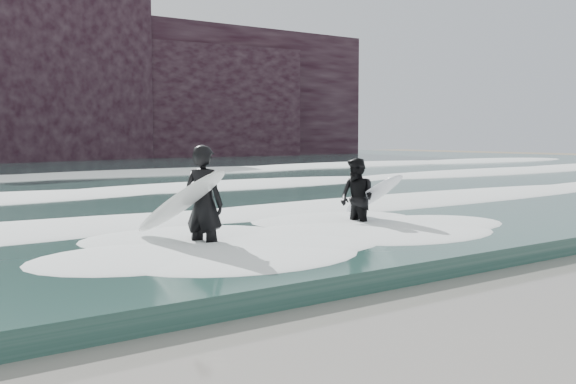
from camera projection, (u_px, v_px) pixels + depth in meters
name	position (u px, v px, depth m)	size (l,w,h in m)	color
foam_near	(213.00, 213.00, 14.54)	(60.00, 3.20, 0.20)	white
foam_mid	(79.00, 190.00, 20.03)	(60.00, 4.00, 0.24)	white
surfer_left	(198.00, 204.00, 11.10)	(1.17, 2.14, 1.83)	black
surfer_right	(359.00, 198.00, 13.61)	(1.19, 1.95, 1.54)	black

